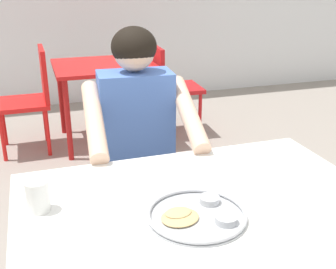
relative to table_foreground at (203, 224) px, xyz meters
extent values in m
cube|color=white|center=(0.00, 0.00, 0.06)|extent=(1.17, 0.82, 0.03)
cylinder|color=#B2B2B7|center=(-0.52, 0.35, -0.31)|extent=(0.04, 0.04, 0.71)
cylinder|color=#B2B2B7|center=(0.52, 0.35, -0.31)|extent=(0.04, 0.04, 0.71)
cylinder|color=#B7BABF|center=(-0.05, -0.07, 0.08)|extent=(0.30, 0.30, 0.01)
torus|color=#B7BABF|center=(-0.05, -0.07, 0.09)|extent=(0.30, 0.30, 0.01)
cylinder|color=#B2B5BA|center=(0.02, -0.13, 0.09)|extent=(0.07, 0.07, 0.02)
cylinder|color=#B77F23|center=(0.02, -0.13, 0.10)|extent=(0.06, 0.06, 0.01)
cylinder|color=#B2B5BA|center=(0.02, -0.01, 0.09)|extent=(0.07, 0.07, 0.02)
cylinder|color=maroon|center=(0.02, -0.01, 0.10)|extent=(0.06, 0.06, 0.01)
ellipsoid|color=tan|center=(-0.10, -0.07, 0.09)|extent=(0.14, 0.13, 0.01)
ellipsoid|color=tan|center=(-0.10, -0.05, 0.09)|extent=(0.09, 0.07, 0.01)
cylinder|color=white|center=(-0.50, 0.12, 0.12)|extent=(0.07, 0.07, 0.10)
cylinder|color=#593319|center=(-0.50, 0.12, 0.15)|extent=(0.06, 0.06, 0.02)
cube|color=#3F3F44|center=(-0.03, 0.82, -0.24)|extent=(0.42, 0.42, 0.04)
cube|color=#3F3F44|center=(-0.01, 1.00, -0.01)|extent=(0.37, 0.07, 0.42)
cylinder|color=#3F3F44|center=(0.12, 0.65, -0.46)|extent=(0.03, 0.03, 0.41)
cylinder|color=#3F3F44|center=(-0.19, 0.67, -0.46)|extent=(0.03, 0.03, 0.41)
cylinder|color=#3F3F44|center=(0.14, 0.96, -0.46)|extent=(0.03, 0.03, 0.41)
cylinder|color=#3F3F44|center=(-0.17, 0.98, -0.46)|extent=(0.03, 0.03, 0.41)
cylinder|color=#303030|center=(0.09, 0.35, -0.44)|extent=(0.10, 0.10, 0.45)
cylinder|color=#303030|center=(0.11, 0.55, -0.18)|extent=(0.15, 0.41, 0.12)
cylinder|color=#303030|center=(-0.19, 0.58, -0.18)|extent=(0.15, 0.41, 0.12)
cube|color=#4C72C6|center=(-0.03, 0.77, 0.08)|extent=(0.35, 0.23, 0.52)
cylinder|color=beige|center=(0.16, 0.57, 0.18)|extent=(0.11, 0.46, 0.25)
cylinder|color=beige|center=(-0.25, 0.60, 0.18)|extent=(0.11, 0.46, 0.25)
sphere|color=beige|center=(-0.03, 0.77, 0.44)|extent=(0.19, 0.19, 0.19)
ellipsoid|color=black|center=(-0.03, 0.77, 0.45)|extent=(0.21, 0.20, 0.18)
cube|color=red|center=(0.12, 2.48, 0.02)|extent=(0.85, 0.77, 0.03)
cylinder|color=#A31414|center=(-0.25, 2.15, -0.33)|extent=(0.04, 0.04, 0.67)
cylinder|color=#A31414|center=(0.48, 2.15, -0.33)|extent=(0.04, 0.04, 0.67)
cylinder|color=#A31414|center=(-0.25, 2.80, -0.33)|extent=(0.04, 0.04, 0.67)
cylinder|color=#A31414|center=(0.48, 2.80, -0.33)|extent=(0.04, 0.04, 0.67)
cube|color=red|center=(-0.58, 2.47, -0.25)|extent=(0.43, 0.44, 0.04)
cube|color=red|center=(-0.38, 2.48, -0.01)|extent=(0.04, 0.41, 0.43)
cylinder|color=red|center=(-0.76, 2.29, -0.47)|extent=(0.03, 0.03, 0.40)
cylinder|color=red|center=(-0.76, 2.65, -0.47)|extent=(0.03, 0.03, 0.40)
cylinder|color=red|center=(-0.41, 2.30, -0.47)|extent=(0.03, 0.03, 0.40)
cylinder|color=red|center=(-0.41, 2.65, -0.47)|extent=(0.03, 0.03, 0.40)
cube|color=red|center=(0.78, 2.47, -0.23)|extent=(0.43, 0.43, 0.04)
cube|color=red|center=(0.59, 2.48, -0.03)|extent=(0.06, 0.39, 0.37)
cylinder|color=red|center=(0.96, 2.63, -0.46)|extent=(0.03, 0.03, 0.42)
cylinder|color=red|center=(0.94, 2.30, -0.46)|extent=(0.03, 0.03, 0.42)
cylinder|color=red|center=(0.63, 2.64, -0.46)|extent=(0.03, 0.03, 0.42)
cylinder|color=red|center=(0.61, 2.31, -0.46)|extent=(0.03, 0.03, 0.42)
camera|label=1|loc=(-0.47, -1.06, 0.76)|focal=44.73mm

